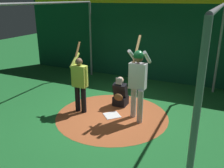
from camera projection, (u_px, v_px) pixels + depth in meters
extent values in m
plane|color=#1E6B2D|center=(112.00, 116.00, 6.94)|extent=(27.32, 27.32, 0.00)
cylinder|color=#AD562D|center=(112.00, 116.00, 6.94)|extent=(3.15, 3.15, 0.01)
cube|color=white|center=(112.00, 115.00, 6.94)|extent=(0.59, 0.59, 0.01)
cylinder|color=#BCBCC0|center=(140.00, 107.00, 6.43)|extent=(0.15, 0.15, 0.91)
cylinder|color=#BCBCC0|center=(134.00, 102.00, 6.74)|extent=(0.15, 0.15, 0.91)
cube|color=silver|center=(138.00, 76.00, 6.33)|extent=(0.22, 0.44, 0.68)
cylinder|color=silver|center=(147.00, 57.00, 6.17)|extent=(0.55, 0.09, 0.42)
cylinder|color=silver|center=(132.00, 56.00, 6.33)|extent=(0.55, 0.09, 0.42)
sphere|color=brown|center=(138.00, 58.00, 6.17)|extent=(0.23, 0.23, 0.23)
sphere|color=#0F4C23|center=(138.00, 55.00, 6.15)|extent=(0.26, 0.26, 0.26)
cylinder|color=tan|center=(137.00, 50.00, 6.36)|extent=(0.54, 0.06, 0.73)
cube|color=black|center=(121.00, 101.00, 7.60)|extent=(0.40, 0.40, 0.29)
cube|color=black|center=(120.00, 90.00, 7.45)|extent=(0.30, 0.40, 0.47)
sphere|color=beige|center=(120.00, 80.00, 7.32)|extent=(0.22, 0.22, 0.22)
cube|color=gray|center=(119.00, 81.00, 7.24)|extent=(0.03, 0.19, 0.19)
ellipsoid|color=brown|center=(118.00, 97.00, 7.22)|extent=(0.12, 0.28, 0.22)
cylinder|color=black|center=(84.00, 100.00, 7.04)|extent=(0.15, 0.15, 0.78)
cylinder|color=black|center=(78.00, 99.00, 7.12)|extent=(0.15, 0.15, 0.78)
cube|color=#B0C745|center=(80.00, 76.00, 6.85)|extent=(0.22, 0.42, 0.62)
cylinder|color=#B0C745|center=(86.00, 75.00, 6.75)|extent=(0.09, 0.09, 0.52)
cylinder|color=#B0C745|center=(75.00, 60.00, 6.88)|extent=(0.46, 0.09, 0.40)
sphere|color=brown|center=(79.00, 62.00, 6.71)|extent=(0.20, 0.20, 0.20)
cylinder|color=olive|center=(76.00, 56.00, 6.91)|extent=(0.46, 0.06, 0.74)
cube|color=#0F472D|center=(152.00, 40.00, 9.59)|extent=(0.20, 11.32, 3.21)
cube|color=yellow|center=(153.00, 0.00, 9.01)|extent=(0.03, 11.09, 0.20)
cylinder|color=gray|center=(91.00, 40.00, 10.16)|extent=(0.08, 0.08, 3.00)
cylinder|color=gray|center=(219.00, 50.00, 8.20)|extent=(0.08, 0.08, 3.00)
cylinder|color=gray|center=(191.00, 154.00, 2.74)|extent=(0.08, 0.08, 3.00)
cylinder|color=gray|center=(33.00, 3.00, 6.93)|extent=(6.39, 0.07, 0.07)
cylinder|color=gray|center=(222.00, 6.00, 4.97)|extent=(6.39, 0.07, 0.07)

